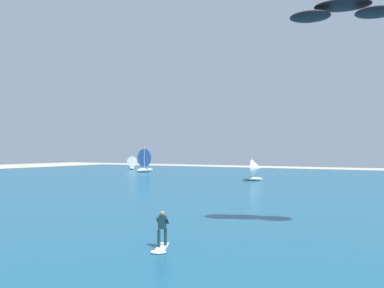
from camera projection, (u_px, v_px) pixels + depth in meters
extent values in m
cube|color=navy|center=(327.00, 185.00, 50.39)|extent=(160.00, 90.00, 0.10)
cube|color=white|center=(162.00, 247.00, 17.51)|extent=(0.97, 1.46, 0.05)
cylinder|color=#143338|center=(159.00, 238.00, 17.35)|extent=(0.14, 0.14, 0.80)
cylinder|color=#143338|center=(165.00, 237.00, 17.69)|extent=(0.14, 0.14, 0.80)
cube|color=#143338|center=(162.00, 222.00, 17.54)|extent=(0.42, 0.35, 0.60)
sphere|color=#9E7051|center=(162.00, 213.00, 17.54)|extent=(0.22, 0.22, 0.22)
cylinder|color=#143338|center=(158.00, 221.00, 17.64)|extent=(0.28, 0.50, 0.39)
cylinder|color=#143338|center=(167.00, 221.00, 17.59)|extent=(0.28, 0.50, 0.39)
ellipsoid|color=white|center=(158.00, 252.00, 16.57)|extent=(0.88, 0.83, 0.08)
ellipsoid|color=black|center=(343.00, 5.00, 21.37)|extent=(3.53, 2.73, 0.36)
ellipsoid|color=black|center=(310.00, 17.00, 21.71)|extent=(2.74, 2.47, 0.36)
ellipsoid|color=black|center=(376.00, 12.00, 21.01)|extent=(2.74, 2.47, 0.36)
ellipsoid|color=silver|center=(253.00, 179.00, 57.02)|extent=(3.14, 1.55, 0.56)
cylinder|color=silver|center=(252.00, 167.00, 57.10)|extent=(0.09, 0.09, 3.00)
cone|color=white|center=(256.00, 168.00, 56.88)|extent=(1.74, 2.72, 2.52)
ellipsoid|color=white|center=(132.00, 168.00, 92.86)|extent=(2.94, 2.73, 0.56)
cylinder|color=silver|center=(132.00, 161.00, 92.77)|extent=(0.09, 0.09, 2.99)
cone|color=silver|center=(132.00, 161.00, 93.38)|extent=(2.63, 2.76, 2.51)
ellipsoid|color=silver|center=(145.00, 170.00, 80.49)|extent=(2.14, 4.84, 0.88)
cylinder|color=silver|center=(144.00, 157.00, 80.36)|extent=(0.15, 0.15, 4.69)
cone|color=#3F72CC|center=(148.00, 158.00, 81.19)|extent=(4.15, 2.49, 3.94)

